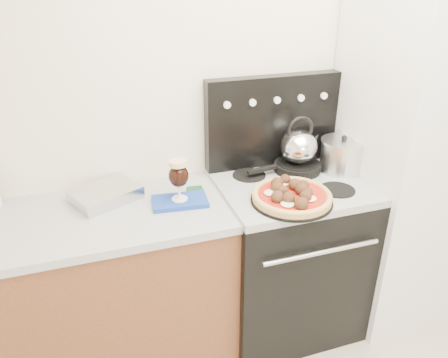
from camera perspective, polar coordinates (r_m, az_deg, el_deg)
name	(u,v)px	position (r m, az deg, el deg)	size (l,w,h in m)	color
room_shell	(402,212)	(1.47, 22.21, -3.95)	(3.52, 3.01, 2.52)	#BDB399
base_cabinet	(85,298)	(2.39, -17.70, -14.60)	(1.45, 0.60, 0.86)	brown
countertop	(71,222)	(2.13, -19.33, -5.32)	(1.48, 0.63, 0.04)	#B4B4B6
stove_body	(286,258)	(2.55, 8.08, -10.15)	(0.76, 0.65, 0.88)	black
cooktop	(291,186)	(2.31, 8.79, -0.92)	(0.76, 0.65, 0.04)	#ADADB2
backguard	(272,121)	(2.44, 6.34, 7.54)	(0.76, 0.08, 0.50)	black
fridge	(407,162)	(2.65, 22.79, 2.04)	(0.64, 0.68, 1.90)	silver
foil_sheet	(106,194)	(2.22, -15.21, -1.95)	(0.31, 0.22, 0.06)	white
oven_mitt	(180,201)	(2.13, -5.79, -2.93)	(0.27, 0.15, 0.02)	#1B3FA2
beer_glass	(179,180)	(2.08, -5.93, -0.14)	(0.10, 0.10, 0.21)	black
pizza_pan	(291,200)	(2.12, 8.80, -2.78)	(0.39, 0.39, 0.01)	black
pizza	(292,194)	(2.11, 8.87, -1.98)	(0.38, 0.38, 0.05)	#EDAB64
skillet	(297,167)	(2.44, 9.56, 1.58)	(0.26, 0.26, 0.05)	black
tea_kettle	(299,144)	(2.39, 9.79, 4.52)	(0.20, 0.20, 0.22)	white
stock_pot	(342,156)	(2.47, 15.14, 2.89)	(0.23, 0.23, 0.17)	silver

